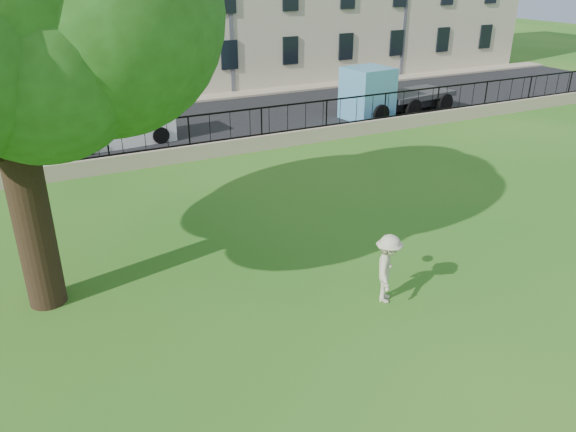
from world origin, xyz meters
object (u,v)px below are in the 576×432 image
man (388,269)px  blue_truck (397,89)px  frisbee (388,241)px  white_van (117,122)px

man → blue_truck: 17.48m
man → blue_truck: size_ratio=0.27×
frisbee → blue_truck: bearing=52.4°
man → white_van: white_van is taller
man → blue_truck: bearing=2.7°
man → frisbee: (0.52, 0.73, 0.22)m
man → frisbee: man is taller
man → white_van: 15.12m
white_van → blue_truck: size_ratio=0.76×
man → frisbee: bearing=4.6°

